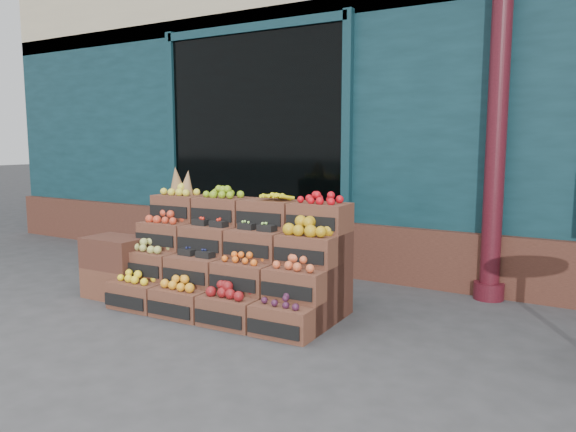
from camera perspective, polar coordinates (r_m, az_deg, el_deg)
The scene contains 5 objects.
ground at distance 4.31m, azimuth -2.67°, elevation -12.55°, with size 60.00×60.00×0.00m, color #363638.
shop_facade at distance 8.80m, azimuth 16.84°, elevation 13.30°, with size 12.00×6.24×4.80m.
crate_display at distance 5.03m, azimuth -5.62°, elevation -5.04°, with size 2.03×1.06×1.24m.
spare_crates at distance 5.62m, azimuth -17.01°, elevation -4.99°, with size 0.59×0.42×0.58m.
shopkeeper at distance 7.15m, azimuth 3.03°, elevation 4.05°, with size 0.76×0.50×2.07m, color #1B6128.
Camera 1 is at (2.28, -3.34, 1.49)m, focal length 35.00 mm.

